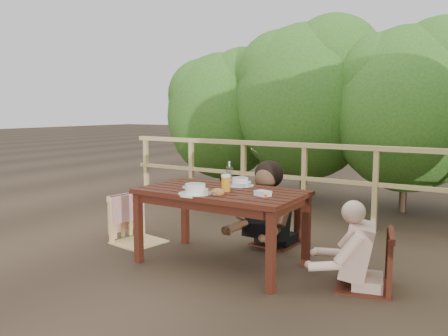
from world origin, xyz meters
The scene contains 16 objects.
ground centered at (0.00, 0.00, 0.00)m, with size 60.00×60.00×0.00m, color #473526.
table centered at (0.00, 0.00, 0.35)m, with size 1.49×0.84×0.69m, color #38150C.
chair_left centered at (-1.12, 0.10, 0.48)m, with size 0.48×0.48×0.96m, color #E1BF74.
chair_far centered at (0.15, 0.85, 0.44)m, with size 0.44×0.44×0.88m, color #38150C.
chair_right centered at (1.28, 0.14, 0.45)m, with size 0.45×0.45×0.90m, color #38150C.
woman centered at (0.15, 0.87, 0.70)m, with size 0.56×0.69×1.39m, color black, non-canonical shape.
diner_right centered at (1.31, 0.14, 0.59)m, with size 0.47×0.58×1.17m, color tan, non-canonical shape.
railing centered at (0.00, 2.00, 0.51)m, with size 5.60×0.10×1.01m, color #E1BF74.
hedge_row centered at (0.40, 3.20, 1.90)m, with size 6.60×1.60×3.80m, color #33621F, non-canonical shape.
soup_near centered at (-0.09, -0.28, 0.74)m, with size 0.30×0.30×0.10m, color white.
soup_far centered at (0.03, 0.30, 0.74)m, with size 0.27×0.27×0.09m, color white.
bread_roll centered at (0.11, -0.24, 0.73)m, with size 0.13×0.10×0.08m, color #9C6624.
beer_glass centered at (0.08, -0.04, 0.77)m, with size 0.09×0.09×0.16m, color orange.
bottle centered at (-0.02, 0.17, 0.82)m, with size 0.06×0.06×0.26m, color white.
tumbler centered at (0.11, -0.32, 0.73)m, with size 0.06×0.06×0.07m, color white.
butter_tub centered at (0.46, -0.06, 0.72)m, with size 0.13×0.10×0.06m, color white.
Camera 1 is at (2.19, -3.45, 1.43)m, focal length 36.32 mm.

